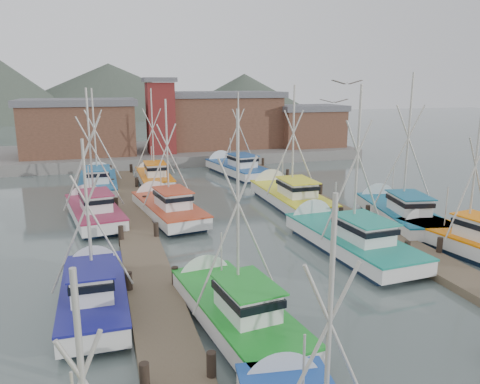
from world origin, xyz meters
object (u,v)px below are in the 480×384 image
object	(u,v)px
boat_12	(154,177)
boat_4	(231,307)
boat_8	(166,207)
lookout_tower	(160,115)

from	to	relation	value
boat_12	boat_4	bearing A→B (deg)	-90.74
boat_4	boat_8	xyz separation A→B (m)	(-0.32, 15.69, -0.00)
boat_4	boat_12	world-z (taller)	boat_12
lookout_tower	boat_8	size ratio (longest dim) A/B	0.87
boat_8	boat_12	xyz separation A→B (m)	(0.40, 11.10, 0.00)
lookout_tower	boat_8	bearing A→B (deg)	-96.77
lookout_tower	boat_4	size ratio (longest dim) A/B	0.95
lookout_tower	boat_12	world-z (taller)	lookout_tower
boat_4	boat_8	size ratio (longest dim) A/B	0.91
boat_8	lookout_tower	bearing A→B (deg)	73.96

